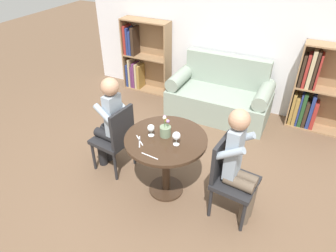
{
  "coord_description": "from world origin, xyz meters",
  "views": [
    {
      "loc": [
        1.14,
        -2.25,
        2.61
      ],
      "look_at": [
        0.0,
        0.05,
        0.88
      ],
      "focal_mm": 32.0,
      "sensor_mm": 36.0,
      "label": 1
    }
  ],
  "objects_px": {
    "bookshelf_right": "(316,92)",
    "chair_right": "(229,175)",
    "chair_left": "(116,137)",
    "wine_glass_right": "(176,136)",
    "couch": "(220,97)",
    "bookshelf_left": "(141,58)",
    "person_right": "(240,166)",
    "wine_glass_left": "(151,128)",
    "flower_vase": "(165,130)",
    "person_left": "(109,122)"
  },
  "relations": [
    {
      "from": "bookshelf_right",
      "to": "chair_right",
      "type": "distance_m",
      "value": 2.26
    },
    {
      "from": "bookshelf_right",
      "to": "chair_left",
      "type": "xyz_separation_m",
      "value": [
        -2.06,
        -2.12,
        -0.09
      ]
    },
    {
      "from": "chair_left",
      "to": "wine_glass_right",
      "type": "xyz_separation_m",
      "value": [
        0.85,
        -0.13,
        0.36
      ]
    },
    {
      "from": "chair_right",
      "to": "person_right",
      "type": "xyz_separation_m",
      "value": [
        0.09,
        -0.01,
        0.18
      ]
    },
    {
      "from": "bookshelf_right",
      "to": "chair_right",
      "type": "xyz_separation_m",
      "value": [
        -0.65,
        -2.16,
        -0.09
      ]
    },
    {
      "from": "chair_left",
      "to": "chair_right",
      "type": "relative_size",
      "value": 1.0
    },
    {
      "from": "chair_left",
      "to": "person_left",
      "type": "height_order",
      "value": "person_left"
    },
    {
      "from": "couch",
      "to": "bookshelf_right",
      "type": "bearing_deg",
      "value": 11.09
    },
    {
      "from": "chair_right",
      "to": "chair_left",
      "type": "bearing_deg",
      "value": 93.91
    },
    {
      "from": "chair_right",
      "to": "wine_glass_right",
      "type": "height_order",
      "value": "wine_glass_right"
    },
    {
      "from": "bookshelf_left",
      "to": "flower_vase",
      "type": "xyz_separation_m",
      "value": [
        1.58,
        -2.16,
        0.23
      ]
    },
    {
      "from": "chair_left",
      "to": "chair_right",
      "type": "bearing_deg",
      "value": 94.99
    },
    {
      "from": "bookshelf_left",
      "to": "bookshelf_right",
      "type": "bearing_deg",
      "value": -0.07
    },
    {
      "from": "chair_left",
      "to": "wine_glass_right",
      "type": "bearing_deg",
      "value": 88.34
    },
    {
      "from": "couch",
      "to": "flower_vase",
      "type": "relative_size",
      "value": 6.42
    },
    {
      "from": "bookshelf_left",
      "to": "flower_vase",
      "type": "relative_size",
      "value": 5.27
    },
    {
      "from": "wine_glass_left",
      "to": "bookshelf_left",
      "type": "bearing_deg",
      "value": 122.96
    },
    {
      "from": "couch",
      "to": "chair_right",
      "type": "bearing_deg",
      "value": -69.59
    },
    {
      "from": "bookshelf_left",
      "to": "bookshelf_right",
      "type": "xyz_separation_m",
      "value": [
        2.96,
        -0.0,
        -0.01
      ]
    },
    {
      "from": "person_left",
      "to": "wine_glass_right",
      "type": "xyz_separation_m",
      "value": [
        0.94,
        -0.14,
        0.19
      ]
    },
    {
      "from": "person_left",
      "to": "flower_vase",
      "type": "relative_size",
      "value": 5.11
    },
    {
      "from": "bookshelf_left",
      "to": "wine_glass_left",
      "type": "distance_m",
      "value": 2.66
    },
    {
      "from": "chair_left",
      "to": "person_left",
      "type": "xyz_separation_m",
      "value": [
        -0.09,
        0.02,
        0.17
      ]
    },
    {
      "from": "chair_left",
      "to": "chair_right",
      "type": "height_order",
      "value": "same"
    },
    {
      "from": "wine_glass_right",
      "to": "bookshelf_right",
      "type": "bearing_deg",
      "value": 61.68
    },
    {
      "from": "couch",
      "to": "bookshelf_left",
      "type": "relative_size",
      "value": 1.22
    },
    {
      "from": "couch",
      "to": "wine_glass_right",
      "type": "bearing_deg",
      "value": -85.86
    },
    {
      "from": "bookshelf_left",
      "to": "flower_vase",
      "type": "bearing_deg",
      "value": -53.84
    },
    {
      "from": "chair_left",
      "to": "chair_right",
      "type": "distance_m",
      "value": 1.41
    },
    {
      "from": "person_left",
      "to": "wine_glass_left",
      "type": "xyz_separation_m",
      "value": [
        0.63,
        -0.12,
        0.18
      ]
    },
    {
      "from": "bookshelf_left",
      "to": "couch",
      "type": "bearing_deg",
      "value": -9.53
    },
    {
      "from": "chair_right",
      "to": "flower_vase",
      "type": "relative_size",
      "value": 3.67
    },
    {
      "from": "wine_glass_left",
      "to": "bookshelf_right",
      "type": "bearing_deg",
      "value": 55.74
    },
    {
      "from": "bookshelf_right",
      "to": "person_right",
      "type": "xyz_separation_m",
      "value": [
        -0.56,
        -2.18,
        0.09
      ]
    },
    {
      "from": "bookshelf_right",
      "to": "chair_right",
      "type": "relative_size",
      "value": 1.44
    },
    {
      "from": "chair_right",
      "to": "wine_glass_left",
      "type": "height_order",
      "value": "chair_right"
    },
    {
      "from": "chair_right",
      "to": "couch",
      "type": "bearing_deg",
      "value": 26.11
    },
    {
      "from": "chair_right",
      "to": "person_right",
      "type": "distance_m",
      "value": 0.2
    },
    {
      "from": "couch",
      "to": "bookshelf_left",
      "type": "height_order",
      "value": "bookshelf_left"
    },
    {
      "from": "flower_vase",
      "to": "wine_glass_left",
      "type": "bearing_deg",
      "value": -154.86
    },
    {
      "from": "chair_right",
      "to": "bookshelf_right",
      "type": "bearing_deg",
      "value": -10.95
    },
    {
      "from": "chair_right",
      "to": "bookshelf_left",
      "type": "bearing_deg",
      "value": 52.51
    },
    {
      "from": "bookshelf_right",
      "to": "flower_vase",
      "type": "relative_size",
      "value": 5.27
    },
    {
      "from": "couch",
      "to": "wine_glass_right",
      "type": "distance_m",
      "value": 2.06
    },
    {
      "from": "person_left",
      "to": "couch",
      "type": "bearing_deg",
      "value": 163.4
    },
    {
      "from": "wine_glass_left",
      "to": "wine_glass_right",
      "type": "relative_size",
      "value": 0.9
    },
    {
      "from": "wine_glass_left",
      "to": "wine_glass_right",
      "type": "xyz_separation_m",
      "value": [
        0.3,
        -0.02,
        0.01
      ]
    },
    {
      "from": "chair_left",
      "to": "person_right",
      "type": "bearing_deg",
      "value": 94.53
    },
    {
      "from": "person_left",
      "to": "wine_glass_left",
      "type": "height_order",
      "value": "person_left"
    },
    {
      "from": "couch",
      "to": "bookshelf_right",
      "type": "xyz_separation_m",
      "value": [
        1.35,
        0.27,
        0.27
      ]
    }
  ]
}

